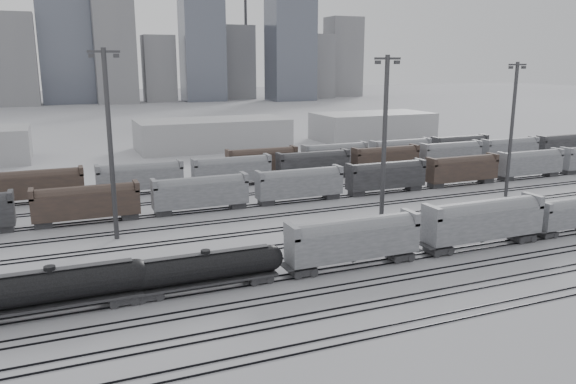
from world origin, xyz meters
name	(u,v)px	position (x,y,z in m)	size (l,w,h in m)	color
ground	(348,271)	(0.00, 0.00, 0.00)	(900.00, 900.00, 0.00)	silver
tracks	(289,229)	(0.00, 17.50, 0.08)	(220.00, 71.50, 0.16)	black
tank_car_a	(51,288)	(-30.88, 1.00, 2.63)	(18.42, 3.07, 4.55)	black
tank_car_b	(206,268)	(-16.16, 1.00, 2.42)	(16.92, 2.82, 4.18)	black
hopper_car_a	(353,238)	(1.09, 1.00, 3.54)	(16.02, 3.18, 5.73)	black
hopper_car_b	(483,219)	(19.78, 1.00, 3.71)	(16.81, 3.34, 6.01)	black
light_mast_b	(110,141)	(-22.87, 22.65, 13.20)	(3.98, 0.64, 24.88)	#38383B
light_mast_c	(384,141)	(11.31, 11.40, 12.75)	(3.85, 0.62, 24.03)	#38383B
light_mast_d	(512,127)	(43.06, 21.39, 12.27)	(3.70, 0.59, 23.13)	#38383B
bg_string_near	(299,185)	(8.00, 32.00, 2.80)	(151.00, 3.00, 5.60)	gray
bg_string_mid	(313,165)	(18.00, 48.00, 2.80)	(151.00, 3.00, 5.60)	black
bg_string_far	(368,154)	(35.50, 56.00, 2.80)	(66.00, 3.00, 5.60)	#45352C
warehouse_mid	(213,134)	(10.00, 95.00, 4.00)	(40.00, 18.00, 8.00)	#A0A0A3
warehouse_right	(373,126)	(60.00, 95.00, 4.00)	(35.00, 18.00, 8.00)	#A0A0A3
skyline	(125,40)	(10.84, 280.00, 34.73)	(316.00, 22.40, 95.00)	gray
crane_right	(247,7)	(91.26, 305.00, 57.39)	(42.00, 1.80, 100.00)	#38383B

